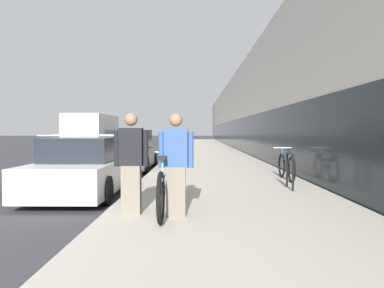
{
  "coord_description": "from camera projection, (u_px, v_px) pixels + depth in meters",
  "views": [
    {
      "loc": [
        4.83,
        -3.77,
        1.51
      ],
      "look_at": [
        4.65,
        14.23,
        0.87
      ],
      "focal_mm": 35.0,
      "sensor_mm": 36.0,
      "label": 1
    }
  ],
  "objects": [
    {
      "name": "tandem_bicycle",
      "position": [
        165.0,
        188.0,
        6.2
      ],
      "size": [
        0.52,
        2.45,
        0.97
      ],
      "color": "black",
      "rests_on": "sidewalk_slab"
    },
    {
      "name": "storefront_facade",
      "position": [
        287.0,
        114.0,
        32.62
      ],
      "size": [
        10.01,
        70.0,
        5.97
      ],
      "color": "#BCB7AD",
      "rests_on": "ground"
    },
    {
      "name": "person_bystander",
      "position": [
        131.0,
        163.0,
        6.04
      ],
      "size": [
        0.56,
        0.22,
        1.64
      ],
      "color": "#756B5B",
      "rests_on": "sidewalk_slab"
    },
    {
      "name": "parked_sedan_curbside",
      "position": [
        85.0,
        168.0,
        8.83
      ],
      "size": [
        1.83,
        4.25,
        1.42
      ],
      "color": "white",
      "rests_on": "ground"
    },
    {
      "name": "vintage_roadster_curbside",
      "position": [
        130.0,
        152.0,
        14.49
      ],
      "size": [
        1.74,
        4.53,
        1.54
      ],
      "color": "#4C5156",
      "rests_on": "ground"
    },
    {
      "name": "person_rider",
      "position": [
        176.0,
        164.0,
        5.89
      ],
      "size": [
        0.55,
        0.22,
        1.63
      ],
      "color": "#756B5B",
      "rests_on": "sidewalk_slab"
    },
    {
      "name": "moving_truck",
      "position": [
        95.0,
        134.0,
        25.53
      ],
      "size": [
        2.41,
        7.59,
        2.56
      ],
      "color": "orange",
      "rests_on": "ground"
    },
    {
      "name": "bike_rack_hoop",
      "position": [
        290.0,
        167.0,
        8.64
      ],
      "size": [
        0.05,
        0.6,
        0.84
      ],
      "color": "black",
      "rests_on": "sidewalk_slab"
    },
    {
      "name": "cruiser_bike_nearest",
      "position": [
        286.0,
        167.0,
        10.2
      ],
      "size": [
        0.52,
        1.82,
        0.88
      ],
      "color": "black",
      "rests_on": "sidewalk_slab"
    },
    {
      "name": "sidewalk_slab",
      "position": [
        207.0,
        152.0,
        24.8
      ],
      "size": [
        4.5,
        70.0,
        0.16
      ],
      "color": "#BCB5A5",
      "rests_on": "ground"
    }
  ]
}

